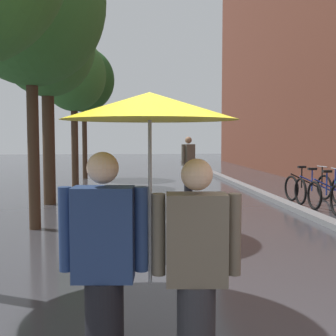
{
  "coord_description": "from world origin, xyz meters",
  "views": [
    {
      "loc": [
        -0.85,
        -2.46,
        1.79
      ],
      "look_at": [
        -0.28,
        3.35,
        1.35
      ],
      "focal_mm": 46.3,
      "sensor_mm": 36.0,
      "label": 1
    }
  ],
  "objects_px": {
    "couple_under_umbrella": "(150,195)",
    "pedestrian_walking_midground": "(188,165)",
    "street_tree_3": "(74,76)",
    "parked_bicycle_7": "(319,190)",
    "street_tree_1": "(30,1)",
    "street_tree_2": "(47,45)",
    "parked_bicycle_8": "(308,187)",
    "street_tree_4": "(84,80)",
    "parked_bicycle_6": "(334,194)"
  },
  "relations": [
    {
      "from": "street_tree_4",
      "to": "parked_bicycle_7",
      "type": "xyz_separation_m",
      "value": [
        6.7,
        -7.52,
        -3.69
      ]
    },
    {
      "from": "street_tree_4",
      "to": "parked_bicycle_7",
      "type": "distance_m",
      "value": 10.73
    },
    {
      "from": "street_tree_2",
      "to": "street_tree_3",
      "type": "relative_size",
      "value": 1.06
    },
    {
      "from": "street_tree_4",
      "to": "parked_bicycle_6",
      "type": "height_order",
      "value": "street_tree_4"
    },
    {
      "from": "parked_bicycle_8",
      "to": "pedestrian_walking_midground",
      "type": "relative_size",
      "value": 0.67
    },
    {
      "from": "parked_bicycle_6",
      "to": "pedestrian_walking_midground",
      "type": "height_order",
      "value": "pedestrian_walking_midground"
    },
    {
      "from": "street_tree_3",
      "to": "parked_bicycle_8",
      "type": "relative_size",
      "value": 4.42
    },
    {
      "from": "street_tree_1",
      "to": "parked_bicycle_7",
      "type": "relative_size",
      "value": 5.37
    },
    {
      "from": "street_tree_3",
      "to": "pedestrian_walking_midground",
      "type": "xyz_separation_m",
      "value": [
        3.7,
        -2.38,
        -2.97
      ]
    },
    {
      "from": "couple_under_umbrella",
      "to": "parked_bicycle_8",
      "type": "bearing_deg",
      "value": 60.55
    },
    {
      "from": "street_tree_3",
      "to": "parked_bicycle_8",
      "type": "xyz_separation_m",
      "value": [
        6.8,
        -4.09,
        -3.5
      ]
    },
    {
      "from": "street_tree_2",
      "to": "pedestrian_walking_midground",
      "type": "relative_size",
      "value": 3.12
    },
    {
      "from": "parked_bicycle_7",
      "to": "couple_under_umbrella",
      "type": "distance_m",
      "value": 9.35
    },
    {
      "from": "street_tree_1",
      "to": "parked_bicycle_7",
      "type": "distance_m",
      "value": 8.13
    },
    {
      "from": "pedestrian_walking_midground",
      "to": "couple_under_umbrella",
      "type": "bearing_deg",
      "value": -99.75
    },
    {
      "from": "street_tree_4",
      "to": "parked_bicycle_8",
      "type": "bearing_deg",
      "value": -45.46
    },
    {
      "from": "street_tree_3",
      "to": "street_tree_4",
      "type": "bearing_deg",
      "value": 88.0
    },
    {
      "from": "parked_bicycle_6",
      "to": "street_tree_1",
      "type": "bearing_deg",
      "value": -167.07
    },
    {
      "from": "street_tree_2",
      "to": "pedestrian_walking_midground",
      "type": "height_order",
      "value": "street_tree_2"
    },
    {
      "from": "street_tree_3",
      "to": "pedestrian_walking_midground",
      "type": "distance_m",
      "value": 5.31
    },
    {
      "from": "parked_bicycle_6",
      "to": "street_tree_4",
      "type": "bearing_deg",
      "value": 128.99
    },
    {
      "from": "parked_bicycle_7",
      "to": "pedestrian_walking_midground",
      "type": "bearing_deg",
      "value": 141.83
    },
    {
      "from": "street_tree_3",
      "to": "parked_bicycle_7",
      "type": "bearing_deg",
      "value": -35.27
    },
    {
      "from": "parked_bicycle_6",
      "to": "pedestrian_walking_midground",
      "type": "relative_size",
      "value": 0.63
    },
    {
      "from": "parked_bicycle_6",
      "to": "parked_bicycle_7",
      "type": "distance_m",
      "value": 0.77
    },
    {
      "from": "pedestrian_walking_midground",
      "to": "street_tree_4",
      "type": "bearing_deg",
      "value": 125.29
    },
    {
      "from": "street_tree_4",
      "to": "parked_bicycle_8",
      "type": "distance_m",
      "value": 10.24
    },
    {
      "from": "street_tree_4",
      "to": "parked_bicycle_8",
      "type": "xyz_separation_m",
      "value": [
        6.7,
        -6.81,
        -3.69
      ]
    },
    {
      "from": "street_tree_4",
      "to": "pedestrian_walking_midground",
      "type": "xyz_separation_m",
      "value": [
        3.61,
        -5.1,
        -3.16
      ]
    },
    {
      "from": "street_tree_4",
      "to": "parked_bicycle_6",
      "type": "bearing_deg",
      "value": -51.01
    },
    {
      "from": "street_tree_1",
      "to": "street_tree_2",
      "type": "bearing_deg",
      "value": 94.48
    },
    {
      "from": "street_tree_4",
      "to": "parked_bicycle_6",
      "type": "distance_m",
      "value": 11.29
    },
    {
      "from": "parked_bicycle_8",
      "to": "pedestrian_walking_midground",
      "type": "distance_m",
      "value": 3.58
    },
    {
      "from": "street_tree_1",
      "to": "couple_under_umbrella",
      "type": "relative_size",
      "value": 2.83
    },
    {
      "from": "parked_bicycle_8",
      "to": "pedestrian_walking_midground",
      "type": "xyz_separation_m",
      "value": [
        -3.09,
        1.71,
        0.52
      ]
    },
    {
      "from": "street_tree_4",
      "to": "street_tree_1",
      "type": "bearing_deg",
      "value": -90.33
    },
    {
      "from": "pedestrian_walking_midground",
      "to": "street_tree_1",
      "type": "bearing_deg",
      "value": -127.64
    },
    {
      "from": "parked_bicycle_7",
      "to": "parked_bicycle_8",
      "type": "bearing_deg",
      "value": 89.42
    },
    {
      "from": "parked_bicycle_8",
      "to": "couple_under_umbrella",
      "type": "distance_m",
      "value": 9.96
    },
    {
      "from": "street_tree_1",
      "to": "parked_bicycle_6",
      "type": "height_order",
      "value": "street_tree_1"
    },
    {
      "from": "pedestrian_walking_midground",
      "to": "parked_bicycle_8",
      "type": "bearing_deg",
      "value": -28.98
    },
    {
      "from": "parked_bicycle_6",
      "to": "parked_bicycle_8",
      "type": "height_order",
      "value": "same"
    },
    {
      "from": "parked_bicycle_6",
      "to": "couple_under_umbrella",
      "type": "relative_size",
      "value": 0.54
    },
    {
      "from": "street_tree_4",
      "to": "pedestrian_walking_midground",
      "type": "bearing_deg",
      "value": -54.71
    },
    {
      "from": "street_tree_1",
      "to": "street_tree_2",
      "type": "distance_m",
      "value": 3.07
    },
    {
      "from": "couple_under_umbrella",
      "to": "pedestrian_walking_midground",
      "type": "xyz_separation_m",
      "value": [
        1.78,
        10.34,
        -0.5
      ]
    },
    {
      "from": "street_tree_3",
      "to": "street_tree_4",
      "type": "height_order",
      "value": "street_tree_4"
    },
    {
      "from": "street_tree_2",
      "to": "parked_bicycle_7",
      "type": "distance_m",
      "value": 7.95
    },
    {
      "from": "street_tree_2",
      "to": "street_tree_3",
      "type": "bearing_deg",
      "value": 87.17
    },
    {
      "from": "pedestrian_walking_midground",
      "to": "parked_bicycle_6",
      "type": "bearing_deg",
      "value": -45.82
    }
  ]
}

